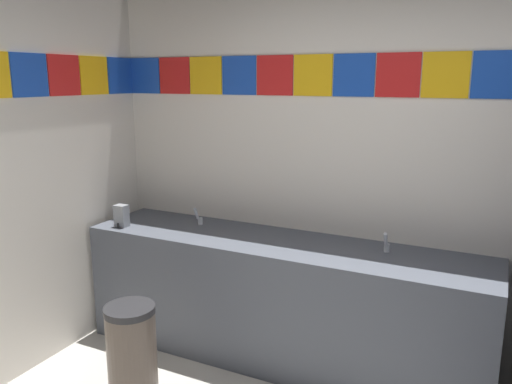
% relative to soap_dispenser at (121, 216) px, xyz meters
% --- Properties ---
extents(wall_back, '(4.38, 0.09, 2.75)m').
position_rel_soap_dispenser_xyz_m(wall_back, '(1.94, 0.53, 0.46)').
color(wall_back, silver).
rests_on(wall_back, ground_plane).
extents(vanity_counter, '(2.71, 0.61, 0.84)m').
position_rel_soap_dispenser_xyz_m(vanity_counter, '(1.16, 0.19, -0.49)').
color(vanity_counter, '#4C515B').
rests_on(vanity_counter, ground_plane).
extents(faucet_left, '(0.04, 0.10, 0.14)m').
position_rel_soap_dispenser_xyz_m(faucet_left, '(0.48, 0.28, -0.03)').
color(faucet_left, silver).
rests_on(faucet_left, vanity_counter).
extents(faucet_right, '(0.04, 0.10, 0.14)m').
position_rel_soap_dispenser_xyz_m(faucet_right, '(1.84, 0.28, -0.03)').
color(faucet_right, silver).
rests_on(faucet_right, vanity_counter).
extents(soap_dispenser, '(0.09, 0.09, 0.16)m').
position_rel_soap_dispenser_xyz_m(soap_dispenser, '(0.00, 0.00, 0.00)').
color(soap_dispenser, gray).
rests_on(soap_dispenser, vanity_counter).
extents(trash_bin, '(0.29, 0.29, 0.61)m').
position_rel_soap_dispenser_xyz_m(trash_bin, '(0.60, -0.65, -0.61)').
color(trash_bin, brown).
rests_on(trash_bin, ground_plane).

